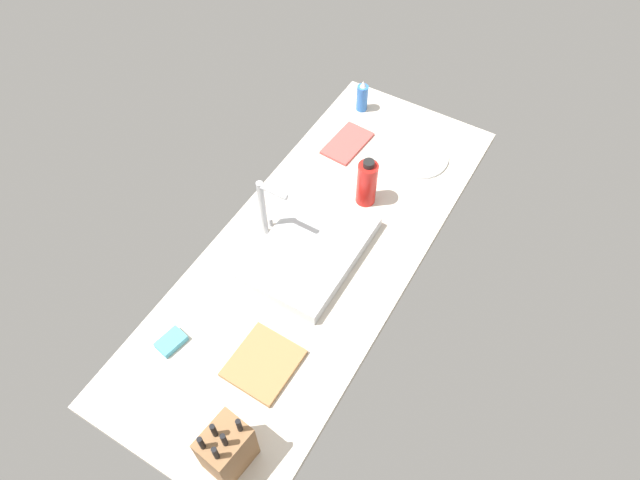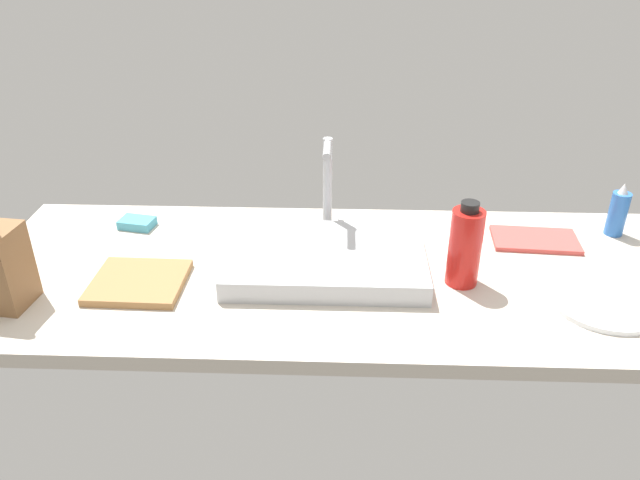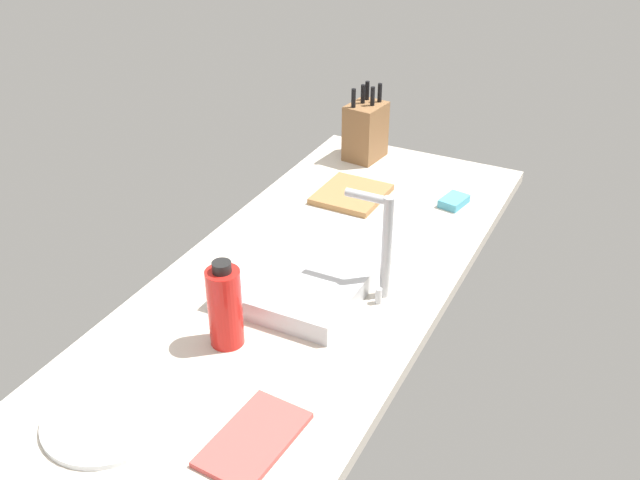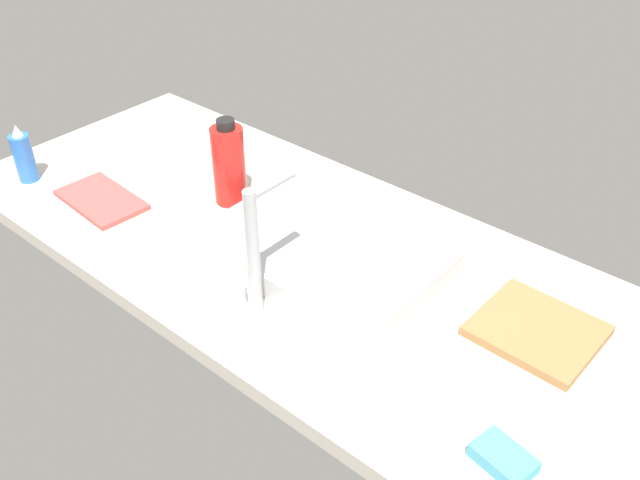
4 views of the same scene
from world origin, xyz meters
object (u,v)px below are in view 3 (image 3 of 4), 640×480
(knife_block, at_px, (365,131))
(dish_towel, at_px, (254,439))
(cutting_board, at_px, (352,194))
(water_bottle, at_px, (225,306))
(faucet, at_px, (382,240))
(dish_sponge, at_px, (454,201))
(dinner_plate, at_px, (107,419))
(sink_basin, at_px, (313,267))

(knife_block, xyz_separation_m, dish_towel, (1.25, 0.32, -0.09))
(cutting_board, distance_m, water_bottle, 0.75)
(faucet, relative_size, water_bottle, 1.28)
(knife_block, relative_size, dish_towel, 1.14)
(knife_block, height_order, dish_sponge, knife_block)
(dish_towel, bearing_deg, dinner_plate, -73.83)
(faucet, xyz_separation_m, dish_sponge, (-0.52, 0.02, -0.14))
(water_bottle, relative_size, dish_towel, 0.95)
(sink_basin, height_order, dish_towel, sink_basin)
(knife_block, bearing_deg, water_bottle, 13.81)
(sink_basin, relative_size, cutting_board, 2.26)
(knife_block, bearing_deg, dish_sponge, 69.67)
(knife_block, distance_m, cutting_board, 0.30)
(knife_block, bearing_deg, dish_towel, 21.55)
(dish_towel, bearing_deg, water_bottle, -137.98)
(knife_block, distance_m, dinner_plate, 1.33)
(sink_basin, relative_size, water_bottle, 2.29)
(dish_towel, relative_size, dish_sponge, 2.41)
(sink_basin, height_order, knife_block, knife_block)
(water_bottle, xyz_separation_m, dinner_plate, (0.30, -0.07, -0.09))
(faucet, height_order, water_bottle, faucet)
(dinner_plate, bearing_deg, faucet, 154.10)
(faucet, bearing_deg, dish_towel, -2.67)
(sink_basin, relative_size, dish_towel, 2.17)
(sink_basin, distance_m, faucet, 0.22)
(dinner_plate, height_order, dish_sponge, dish_sponge)
(sink_basin, distance_m, knife_block, 0.73)
(faucet, relative_size, knife_block, 1.07)
(faucet, relative_size, cutting_board, 1.26)
(knife_block, relative_size, dish_sponge, 2.74)
(dish_sponge, bearing_deg, water_bottle, -16.41)
(cutting_board, height_order, dish_towel, cutting_board)
(cutting_board, relative_size, dinner_plate, 0.85)
(sink_basin, relative_size, dish_sponge, 5.24)
(faucet, relative_size, dish_towel, 1.21)
(water_bottle, bearing_deg, cutting_board, -176.70)
(sink_basin, height_order, cutting_board, sink_basin)
(sink_basin, distance_m, cutting_board, 0.44)
(faucet, bearing_deg, cutting_board, -147.84)
(sink_basin, relative_size, faucet, 1.79)
(faucet, bearing_deg, dinner_plate, -25.90)
(knife_block, relative_size, dinner_plate, 1.00)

